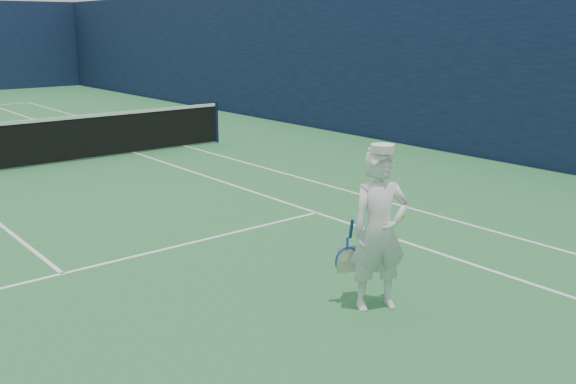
# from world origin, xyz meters

# --- Properties ---
(tennis_player) EXTENTS (0.73, 0.71, 1.76)m
(tennis_player) POSITION_xyz_m (2.27, -9.44, 0.86)
(tennis_player) COLOR white
(tennis_player) RESTS_ON ground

